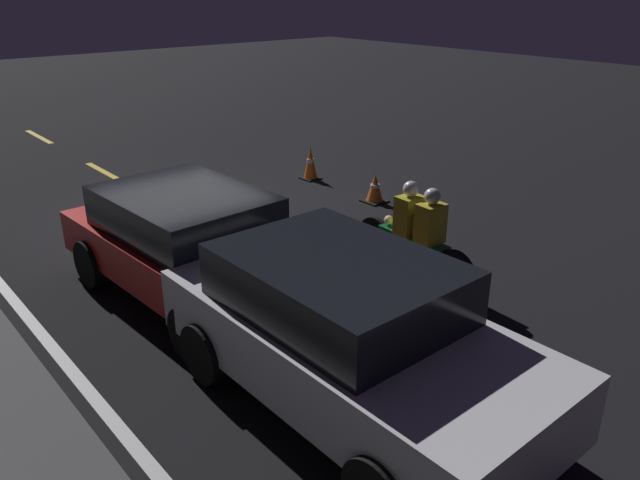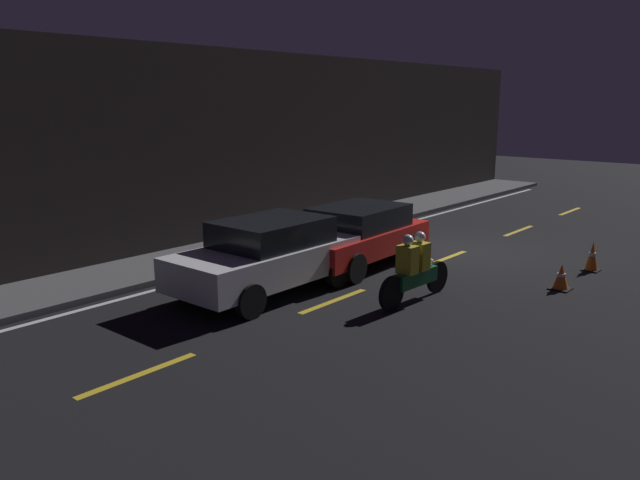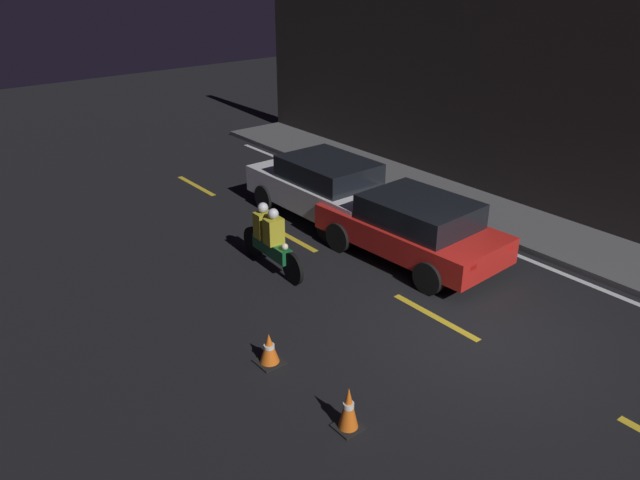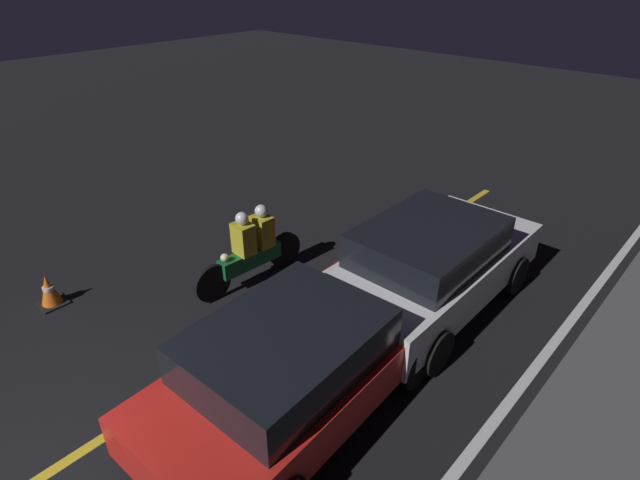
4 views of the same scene
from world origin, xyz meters
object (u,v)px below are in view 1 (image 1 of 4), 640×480
at_px(sedan_white, 347,331).
at_px(traffic_cone_mid, 310,163).
at_px(taxi_red, 192,242).
at_px(traffic_cone_near, 375,188).
at_px(motorcycle, 417,235).

xyz_separation_m(sedan_white, traffic_cone_mid, (6.14, -4.59, -0.47)).
xyz_separation_m(sedan_white, taxi_red, (3.01, -0.02, -0.05)).
bearing_deg(traffic_cone_mid, traffic_cone_near, 179.56).
height_order(sedan_white, traffic_cone_mid, sedan_white).
xyz_separation_m(sedan_white, motorcycle, (1.45, -2.64, -0.16)).
bearing_deg(traffic_cone_mid, taxi_red, 124.44).
distance_m(motorcycle, traffic_cone_mid, 5.09).
relative_size(traffic_cone_near, traffic_cone_mid, 0.79).
height_order(sedan_white, taxi_red, sedan_white).
bearing_deg(traffic_cone_near, sedan_white, 132.47).
height_order(taxi_red, traffic_cone_near, taxi_red).
bearing_deg(sedan_white, motorcycle, 118.42).
bearing_deg(motorcycle, traffic_cone_mid, -19.39).
relative_size(sedan_white, traffic_cone_mid, 5.90).
distance_m(sedan_white, motorcycle, 3.01).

